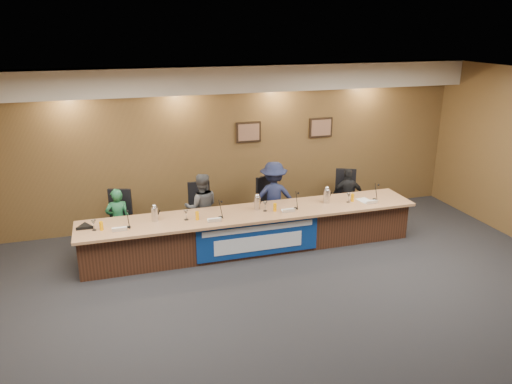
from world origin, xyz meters
TOP-DOWN VIEW (x-y plane):
  - floor at (0.00, 0.00)m, footprint 10.00×10.00m
  - ceiling at (0.00, 0.00)m, footprint 10.00×8.00m
  - wall_back at (0.00, 4.00)m, footprint 10.00×0.04m
  - soffit at (0.00, 3.75)m, footprint 10.00×0.50m
  - dais_body at (0.00, 2.40)m, footprint 6.00×0.80m
  - dais_top at (0.00, 2.35)m, footprint 6.10×0.95m
  - banner at (0.00, 1.99)m, footprint 2.20×0.02m
  - banner_text_upper at (0.00, 1.97)m, footprint 2.00×0.01m
  - banner_text_lower at (0.00, 1.97)m, footprint 1.60×0.01m
  - wall_photo_left at (0.40, 3.97)m, footprint 0.52×0.04m
  - wall_photo_right at (2.00, 3.97)m, footprint 0.52×0.04m
  - panelist_a at (-2.32, 3.06)m, footprint 0.44×0.30m
  - panelist_b at (-0.79, 3.06)m, footprint 0.69×0.57m
  - panelist_c at (0.64, 3.06)m, footprint 1.01×0.70m
  - panelist_d at (2.25, 3.06)m, footprint 0.73×0.44m
  - office_chair_a at (-2.32, 3.16)m, footprint 0.60×0.60m
  - office_chair_b at (-0.79, 3.16)m, footprint 0.51×0.51m
  - office_chair_c at (0.64, 3.16)m, footprint 0.62×0.62m
  - office_chair_d at (2.25, 3.16)m, footprint 0.63×0.63m
  - nameplate_a at (-2.31, 2.12)m, footprint 0.24×0.08m
  - microphone_a at (-2.17, 2.26)m, footprint 0.07×0.07m
  - juice_glass_a at (-2.59, 2.27)m, footprint 0.06×0.06m
  - water_glass_a at (-2.71, 2.30)m, footprint 0.08×0.08m
  - nameplate_b at (-0.75, 2.06)m, footprint 0.24×0.08m
  - microphone_b at (-0.61, 2.24)m, footprint 0.07×0.07m
  - juice_glass_b at (-1.01, 2.26)m, footprint 0.06×0.06m
  - water_glass_b at (-1.20, 2.32)m, footprint 0.08×0.08m
  - nameplate_c at (0.61, 2.12)m, footprint 0.24×0.08m
  - microphone_c at (0.80, 2.28)m, footprint 0.07×0.07m
  - juice_glass_c at (0.39, 2.27)m, footprint 0.06×0.06m
  - water_glass_c at (0.23, 2.32)m, footprint 0.08×0.08m
  - nameplate_d at (2.25, 2.09)m, footprint 0.24×0.08m
  - microphone_d at (2.42, 2.29)m, footprint 0.07×0.07m
  - juice_glass_d at (1.97, 2.33)m, footprint 0.06×0.06m
  - water_glass_d at (1.87, 2.30)m, footprint 0.08×0.08m
  - carafe_left at (-1.72, 2.42)m, footprint 0.11×0.11m
  - carafe_mid at (0.12, 2.45)m, footprint 0.12×0.12m
  - carafe_right at (1.47, 2.41)m, footprint 0.13×0.13m
  - speakerphone at (-2.86, 2.45)m, footprint 0.32×0.32m
  - paper_stack at (2.21, 2.30)m, footprint 0.26×0.33m

SIDE VIEW (x-z plane):
  - floor at x=0.00m, z-range 0.00..0.00m
  - banner_text_lower at x=0.00m, z-range 0.16..0.44m
  - dais_body at x=0.00m, z-range 0.00..0.70m
  - banner at x=0.00m, z-range 0.05..0.71m
  - office_chair_a at x=-2.32m, z-range 0.44..0.52m
  - office_chair_b at x=-0.79m, z-range 0.44..0.52m
  - office_chair_c at x=0.64m, z-range 0.44..0.52m
  - office_chair_d at x=2.25m, z-range 0.44..0.52m
  - banner_text_upper at x=0.00m, z-range 0.53..0.63m
  - panelist_d at x=2.25m, z-range 0.00..1.17m
  - panelist_a at x=-2.32m, z-range 0.00..1.18m
  - panelist_b at x=-0.79m, z-range 0.00..1.33m
  - panelist_c at x=0.64m, z-range 0.00..1.44m
  - dais_top at x=0.00m, z-range 0.70..0.75m
  - paper_stack at x=2.21m, z-range 0.75..0.76m
  - microphone_a at x=-2.17m, z-range 0.75..0.77m
  - microphone_b at x=-0.61m, z-range 0.75..0.77m
  - microphone_c at x=0.80m, z-range 0.75..0.77m
  - microphone_d at x=2.42m, z-range 0.75..0.77m
  - speakerphone at x=-2.86m, z-range 0.75..0.80m
  - nameplate_a at x=-2.31m, z-range 0.74..0.85m
  - nameplate_b at x=-0.75m, z-range 0.74..0.85m
  - nameplate_c at x=0.61m, z-range 0.74..0.85m
  - nameplate_d at x=2.25m, z-range 0.74..0.85m
  - juice_glass_a at x=-2.59m, z-range 0.75..0.90m
  - juice_glass_b at x=-1.01m, z-range 0.75..0.90m
  - juice_glass_c at x=0.39m, z-range 0.75..0.90m
  - juice_glass_d at x=1.97m, z-range 0.75..0.90m
  - water_glass_a at x=-2.71m, z-range 0.75..0.93m
  - water_glass_b at x=-1.20m, z-range 0.75..0.93m
  - water_glass_c at x=0.23m, z-range 0.75..0.93m
  - water_glass_d at x=1.87m, z-range 0.75..0.93m
  - carafe_mid at x=0.12m, z-range 0.75..0.99m
  - carafe_left at x=-1.72m, z-range 0.75..0.99m
  - carafe_right at x=1.47m, z-range 0.75..1.01m
  - wall_back at x=0.00m, z-range 0.00..3.20m
  - wall_photo_left at x=0.40m, z-range 1.64..2.06m
  - wall_photo_right at x=2.00m, z-range 1.64..2.06m
  - soffit at x=0.00m, z-range 2.70..3.20m
  - ceiling at x=0.00m, z-range 3.18..3.22m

